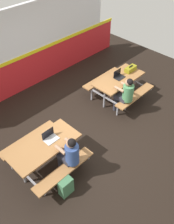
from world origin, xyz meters
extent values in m
cube|color=black|center=(0.00, 0.00, -0.01)|extent=(10.00, 10.00, 0.02)
cube|color=red|center=(0.00, 2.76, 0.55)|extent=(8.00, 0.12, 1.10)
cube|color=yellow|center=(0.00, 2.70, 1.15)|extent=(8.00, 0.03, 0.10)
cube|color=silver|center=(0.00, 2.76, 1.90)|extent=(6.72, 0.12, 1.40)
cube|color=#9E6B3D|center=(-1.58, -0.20, 0.72)|extent=(1.62, 0.76, 0.04)
cube|color=#9E6B3D|center=(-1.58, -0.83, 0.43)|extent=(1.53, 0.29, 0.04)
cube|color=#9E6B3D|center=(-1.59, 0.44, 0.43)|extent=(1.53, 0.29, 0.04)
cube|color=gray|center=(-2.21, -0.20, 0.35)|extent=(0.04, 0.04, 0.70)
cube|color=gray|center=(-2.21, -0.20, 0.39)|extent=(0.05, 1.55, 0.04)
cube|color=gray|center=(-2.20, -0.71, 0.21)|extent=(0.04, 0.04, 0.41)
cube|color=gray|center=(-2.21, 0.31, 0.21)|extent=(0.04, 0.04, 0.41)
cube|color=gray|center=(-0.95, -0.19, 0.35)|extent=(0.04, 0.04, 0.70)
cube|color=gray|center=(-0.95, -0.19, 0.39)|extent=(0.05, 1.55, 0.04)
cube|color=gray|center=(-0.95, -0.70, 0.21)|extent=(0.04, 0.04, 0.41)
cube|color=gray|center=(-0.96, 0.32, 0.21)|extent=(0.04, 0.04, 0.41)
cube|color=#9E6B3D|center=(1.58, 0.28, 0.72)|extent=(1.62, 0.76, 0.04)
cube|color=#9E6B3D|center=(1.59, -0.35, 0.43)|extent=(1.53, 0.29, 0.04)
cube|color=#9E6B3D|center=(1.58, 0.92, 0.43)|extent=(1.53, 0.29, 0.04)
cube|color=gray|center=(0.95, 0.28, 0.35)|extent=(0.04, 0.04, 0.70)
cube|color=gray|center=(0.95, 0.28, 0.39)|extent=(0.05, 1.55, 0.04)
cube|color=gray|center=(0.96, -0.23, 0.21)|extent=(0.04, 0.04, 0.41)
cube|color=gray|center=(0.95, 0.79, 0.21)|extent=(0.04, 0.04, 0.41)
cube|color=gray|center=(2.21, 0.29, 0.35)|extent=(0.04, 0.04, 0.70)
cube|color=gray|center=(2.21, 0.29, 0.39)|extent=(0.05, 1.55, 0.04)
cube|color=gray|center=(2.21, -0.22, 0.21)|extent=(0.04, 0.04, 0.41)
cube|color=gray|center=(2.20, 0.80, 0.21)|extent=(0.04, 0.04, 0.41)
cylinder|color=#2D2D38|center=(-1.42, -0.51, 0.23)|extent=(0.11, 0.11, 0.45)
cylinder|color=#2D2D38|center=(-1.24, -0.50, 0.23)|extent=(0.11, 0.11, 0.45)
cube|color=#2D2D38|center=(-1.32, -0.66, 0.51)|extent=(0.30, 0.38, 0.12)
cylinder|color=#334C8C|center=(-1.32, -0.83, 0.75)|extent=(0.30, 0.30, 0.48)
cylinder|color=#A57A5B|center=(-1.47, -0.63, 0.85)|extent=(0.08, 0.30, 0.08)
cylinder|color=#A57A5B|center=(-1.19, -0.63, 0.85)|extent=(0.08, 0.30, 0.08)
sphere|color=#A57A5B|center=(-1.32, -0.81, 1.08)|extent=(0.20, 0.20, 0.20)
sphere|color=black|center=(-1.32, -0.84, 1.11)|extent=(0.18, 0.18, 0.18)
cylinder|color=#2D2D38|center=(1.09, -0.03, 0.23)|extent=(0.11, 0.11, 0.45)
cylinder|color=#2D2D38|center=(1.27, -0.03, 0.23)|extent=(0.11, 0.11, 0.45)
cube|color=#2D2D38|center=(1.18, -0.18, 0.51)|extent=(0.30, 0.38, 0.12)
cylinder|color=#4C8C59|center=(1.19, -0.35, 0.75)|extent=(0.30, 0.30, 0.48)
cylinder|color=#A57A5B|center=(1.04, -0.16, 0.85)|extent=(0.08, 0.30, 0.08)
cylinder|color=#A57A5B|center=(1.32, -0.15, 0.85)|extent=(0.08, 0.30, 0.08)
sphere|color=#A57A5B|center=(1.19, -0.33, 1.08)|extent=(0.20, 0.20, 0.20)
sphere|color=black|center=(1.19, -0.36, 1.11)|extent=(0.18, 0.18, 0.18)
cube|color=silver|center=(-1.36, -0.19, 0.75)|extent=(0.32, 0.22, 0.01)
cube|color=black|center=(-1.37, -0.09, 0.86)|extent=(0.32, 0.01, 0.21)
cube|color=black|center=(1.61, 0.28, 0.75)|extent=(0.32, 0.22, 0.01)
cube|color=black|center=(1.61, 0.39, 0.86)|extent=(0.32, 0.01, 0.21)
cube|color=olive|center=(2.13, 0.29, 0.81)|extent=(0.40, 0.18, 0.14)
cube|color=black|center=(2.13, 0.29, 0.91)|extent=(0.16, 0.02, 0.02)
cube|color=#3F724C|center=(-1.73, -1.05, 0.22)|extent=(0.30, 0.18, 0.44)
cube|color=#3F724C|center=(-1.73, -0.94, 0.15)|extent=(0.21, 0.04, 0.19)
camera|label=1|loc=(-3.48, -3.41, 4.91)|focal=40.32mm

